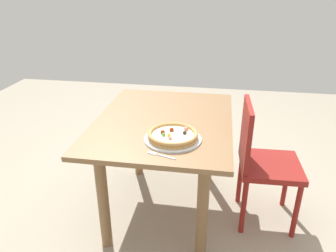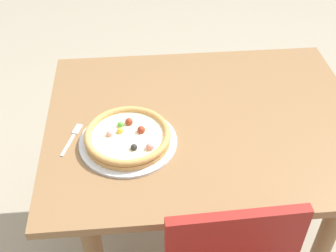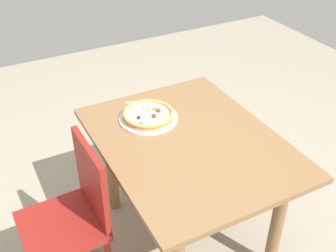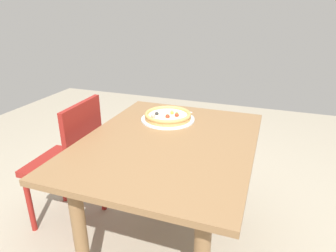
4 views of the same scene
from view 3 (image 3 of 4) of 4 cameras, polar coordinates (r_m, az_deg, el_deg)
name	(u,v)px [view 3 (image 3 of 4)]	position (r m, az deg, el deg)	size (l,w,h in m)	color
ground_plane	(186,233)	(2.71, 2.47, -14.55)	(6.00, 6.00, 0.00)	#9E937F
dining_table	(188,158)	(2.29, 2.84, -4.44)	(1.17, 0.91, 0.73)	olive
chair_near	(73,215)	(2.19, -12.95, -11.91)	(0.41, 0.41, 0.88)	maroon
plate	(148,118)	(2.38, -2.72, 1.09)	(0.34, 0.34, 0.01)	silver
pizza	(148,114)	(2.36, -2.74, 1.60)	(0.30, 0.30, 0.05)	tan
fork	(141,101)	(2.54, -3.69, 3.41)	(0.07, 0.16, 0.00)	silver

